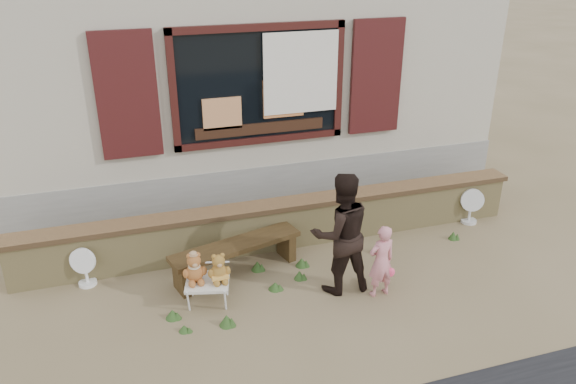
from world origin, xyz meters
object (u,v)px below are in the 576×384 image
object	(u,v)px
teddy_bear_left	(194,267)
teddy_bear_right	(219,267)
child	(381,261)
adult	(341,233)
folding_chair	(208,283)
bench	(236,252)

from	to	relation	value
teddy_bear_left	teddy_bear_right	xyz separation A→B (m)	(0.27, -0.07, -0.01)
child	adult	xyz separation A→B (m)	(-0.42, 0.27, 0.30)
teddy_bear_left	teddy_bear_right	size ratio (longest dim) A/B	1.05
teddy_bear_left	adult	size ratio (longest dim) A/B	0.25
folding_chair	teddy_bear_right	size ratio (longest dim) A/B	1.63
bench	teddy_bear_right	xyz separation A→B (m)	(-0.32, -0.55, 0.17)
folding_chair	teddy_bear_left	size ratio (longest dim) A/B	1.56
bench	teddy_bear_left	xyz separation A→B (m)	(-0.60, -0.48, 0.18)
teddy_bear_right	adult	size ratio (longest dim) A/B	0.24
folding_chair	child	world-z (taller)	child
folding_chair	child	distance (m)	2.06
folding_chair	teddy_bear_right	world-z (taller)	teddy_bear_right
bench	teddy_bear_left	distance (m)	0.79
folding_chair	child	size ratio (longest dim) A/B	0.64
bench	adult	xyz separation A→B (m)	(1.13, -0.70, 0.45)
bench	folding_chair	size ratio (longest dim) A/B	2.96
teddy_bear_left	child	world-z (taller)	child
folding_chair	adult	world-z (taller)	adult
adult	teddy_bear_right	bearing A→B (deg)	-5.46
child	adult	world-z (taller)	adult
bench	folding_chair	world-z (taller)	bench
bench	child	distance (m)	1.83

